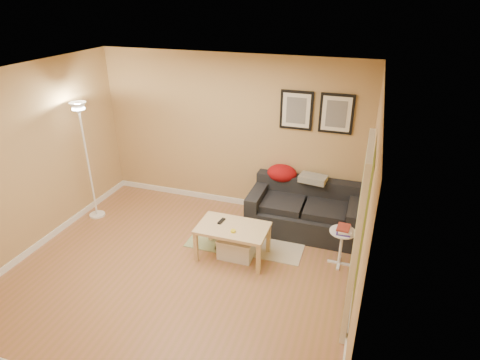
{
  "coord_description": "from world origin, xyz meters",
  "views": [
    {
      "loc": [
        2.15,
        -3.93,
        3.45
      ],
      "look_at": [
        0.55,
        0.85,
        1.05
      ],
      "focal_mm": 29.87,
      "sensor_mm": 36.0,
      "label": 1
    }
  ],
  "objects_px": {
    "floor_lamp": "(89,165)",
    "storage_bin": "(237,247)",
    "sofa": "(304,208)",
    "side_table": "(341,248)",
    "coffee_table": "(233,241)",
    "book_stack": "(344,229)"
  },
  "relations": [
    {
      "from": "coffee_table",
      "to": "side_table",
      "type": "xyz_separation_m",
      "value": [
        1.46,
        0.3,
        0.02
      ]
    },
    {
      "from": "storage_bin",
      "to": "floor_lamp",
      "type": "relative_size",
      "value": 0.26
    },
    {
      "from": "side_table",
      "to": "book_stack",
      "type": "height_order",
      "value": "book_stack"
    },
    {
      "from": "sofa",
      "to": "side_table",
      "type": "bearing_deg",
      "value": -48.79
    },
    {
      "from": "side_table",
      "to": "storage_bin",
      "type": "bearing_deg",
      "value": -168.73
    },
    {
      "from": "sofa",
      "to": "storage_bin",
      "type": "relative_size",
      "value": 3.4
    },
    {
      "from": "sofa",
      "to": "book_stack",
      "type": "distance_m",
      "value": 1.01
    },
    {
      "from": "coffee_table",
      "to": "side_table",
      "type": "distance_m",
      "value": 1.49
    },
    {
      "from": "sofa",
      "to": "floor_lamp",
      "type": "xyz_separation_m",
      "value": [
        -3.38,
        -0.68,
        0.55
      ]
    },
    {
      "from": "book_stack",
      "to": "floor_lamp",
      "type": "height_order",
      "value": "floor_lamp"
    },
    {
      "from": "storage_bin",
      "to": "book_stack",
      "type": "bearing_deg",
      "value": 10.71
    },
    {
      "from": "sofa",
      "to": "side_table",
      "type": "distance_m",
      "value": 0.98
    },
    {
      "from": "coffee_table",
      "to": "floor_lamp",
      "type": "height_order",
      "value": "floor_lamp"
    },
    {
      "from": "sofa",
      "to": "coffee_table",
      "type": "bearing_deg",
      "value": -128.67
    },
    {
      "from": "book_stack",
      "to": "side_table",
      "type": "bearing_deg",
      "value": 137.23
    },
    {
      "from": "floor_lamp",
      "to": "storage_bin",
      "type": "bearing_deg",
      "value": -7.15
    },
    {
      "from": "coffee_table",
      "to": "floor_lamp",
      "type": "distance_m",
      "value": 2.67
    },
    {
      "from": "coffee_table",
      "to": "floor_lamp",
      "type": "xyz_separation_m",
      "value": [
        -2.56,
        0.34,
        0.68
      ]
    },
    {
      "from": "coffee_table",
      "to": "storage_bin",
      "type": "bearing_deg",
      "value": 4.47
    },
    {
      "from": "sofa",
      "to": "book_stack",
      "type": "bearing_deg",
      "value": -48.69
    },
    {
      "from": "book_stack",
      "to": "floor_lamp",
      "type": "distance_m",
      "value": 4.05
    },
    {
      "from": "side_table",
      "to": "floor_lamp",
      "type": "bearing_deg",
      "value": 179.35
    }
  ]
}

